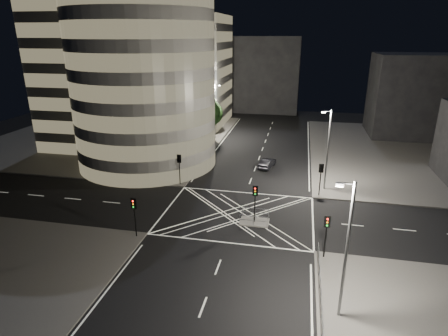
% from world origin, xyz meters
% --- Properties ---
extents(ground, '(120.00, 120.00, 0.00)m').
position_xyz_m(ground, '(0.00, 0.00, 0.00)').
color(ground, black).
rests_on(ground, ground).
extents(sidewalk_far_left, '(42.00, 42.00, 0.15)m').
position_xyz_m(sidewalk_far_left, '(-29.00, 27.00, 0.07)').
color(sidewalk_far_left, '#585552').
rests_on(sidewalk_far_left, ground).
extents(sidewalk_far_right, '(42.00, 42.00, 0.15)m').
position_xyz_m(sidewalk_far_right, '(29.00, 27.00, 0.07)').
color(sidewalk_far_right, '#585552').
rests_on(sidewalk_far_right, ground).
extents(central_island, '(3.00, 2.00, 0.15)m').
position_xyz_m(central_island, '(2.00, -1.50, 0.07)').
color(central_island, slate).
rests_on(central_island, ground).
extents(office_tower_curved, '(30.00, 29.00, 27.20)m').
position_xyz_m(office_tower_curved, '(-20.74, 18.74, 12.65)').
color(office_tower_curved, gray).
rests_on(office_tower_curved, sidewalk_far_left).
extents(office_block_rear, '(24.00, 16.00, 22.00)m').
position_xyz_m(office_block_rear, '(-22.00, 42.00, 11.15)').
color(office_block_rear, gray).
rests_on(office_block_rear, sidewalk_far_left).
extents(building_right_far, '(14.00, 12.00, 15.00)m').
position_xyz_m(building_right_far, '(26.00, 40.00, 7.65)').
color(building_right_far, black).
rests_on(building_right_far, sidewalk_far_right).
extents(building_far_end, '(18.00, 8.00, 18.00)m').
position_xyz_m(building_far_end, '(-4.00, 58.00, 9.00)').
color(building_far_end, black).
rests_on(building_far_end, ground).
extents(tree_a, '(4.78, 4.78, 7.01)m').
position_xyz_m(tree_a, '(-10.50, 9.00, 4.41)').
color(tree_a, black).
rests_on(tree_a, sidewalk_far_left).
extents(tree_b, '(4.27, 4.27, 7.64)m').
position_xyz_m(tree_b, '(-10.50, 15.00, 5.32)').
color(tree_b, black).
rests_on(tree_b, sidewalk_far_left).
extents(tree_c, '(4.10, 4.10, 6.39)m').
position_xyz_m(tree_c, '(-10.50, 21.00, 4.18)').
color(tree_c, black).
rests_on(tree_c, sidewalk_far_left).
extents(tree_d, '(5.34, 5.34, 8.40)m').
position_xyz_m(tree_d, '(-10.50, 27.00, 5.47)').
color(tree_d, black).
rests_on(tree_d, sidewalk_far_left).
extents(tree_e, '(3.72, 3.72, 6.15)m').
position_xyz_m(tree_e, '(-10.50, 33.00, 4.15)').
color(tree_e, black).
rests_on(tree_e, sidewalk_far_left).
extents(traffic_signal_fl, '(0.55, 0.22, 4.00)m').
position_xyz_m(traffic_signal_fl, '(-8.80, 6.80, 2.91)').
color(traffic_signal_fl, black).
rests_on(traffic_signal_fl, sidewalk_far_left).
extents(traffic_signal_nl, '(0.55, 0.22, 4.00)m').
position_xyz_m(traffic_signal_nl, '(-8.80, -6.80, 2.91)').
color(traffic_signal_nl, black).
rests_on(traffic_signal_nl, sidewalk_near_left).
extents(traffic_signal_fr, '(0.55, 0.22, 4.00)m').
position_xyz_m(traffic_signal_fr, '(8.80, 6.80, 2.91)').
color(traffic_signal_fr, black).
rests_on(traffic_signal_fr, sidewalk_far_right).
extents(traffic_signal_nr, '(0.55, 0.22, 4.00)m').
position_xyz_m(traffic_signal_nr, '(8.80, -6.80, 2.91)').
color(traffic_signal_nr, black).
rests_on(traffic_signal_nr, sidewalk_near_right).
extents(traffic_signal_island, '(0.55, 0.22, 4.00)m').
position_xyz_m(traffic_signal_island, '(2.00, -1.50, 2.91)').
color(traffic_signal_island, black).
rests_on(traffic_signal_island, central_island).
extents(street_lamp_left_near, '(1.25, 0.25, 10.00)m').
position_xyz_m(street_lamp_left_near, '(-9.44, 12.00, 5.54)').
color(street_lamp_left_near, slate).
rests_on(street_lamp_left_near, sidewalk_far_left).
extents(street_lamp_left_far, '(1.25, 0.25, 10.00)m').
position_xyz_m(street_lamp_left_far, '(-9.44, 30.00, 5.54)').
color(street_lamp_left_far, slate).
rests_on(street_lamp_left_far, sidewalk_far_left).
extents(street_lamp_right_far, '(1.25, 0.25, 10.00)m').
position_xyz_m(street_lamp_right_far, '(9.44, 9.00, 5.54)').
color(street_lamp_right_far, slate).
rests_on(street_lamp_right_far, sidewalk_far_right).
extents(street_lamp_right_near, '(1.25, 0.25, 10.00)m').
position_xyz_m(street_lamp_right_near, '(9.44, -14.00, 5.54)').
color(street_lamp_right_near, slate).
rests_on(street_lamp_right_near, sidewalk_near_right).
extents(railing_near_right, '(0.06, 11.70, 1.10)m').
position_xyz_m(railing_near_right, '(8.30, -12.15, 0.70)').
color(railing_near_right, slate).
rests_on(railing_near_right, sidewalk_near_right).
extents(railing_island_south, '(2.80, 0.06, 1.10)m').
position_xyz_m(railing_island_south, '(2.00, -2.40, 0.70)').
color(railing_island_south, slate).
rests_on(railing_island_south, central_island).
extents(railing_island_north, '(2.80, 0.06, 1.10)m').
position_xyz_m(railing_island_north, '(2.00, -0.60, 0.70)').
color(railing_island_north, slate).
rests_on(railing_island_north, central_island).
extents(sedan, '(2.41, 4.42, 1.38)m').
position_xyz_m(sedan, '(1.66, 15.83, 0.69)').
color(sedan, black).
rests_on(sedan, ground).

